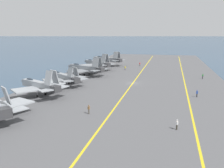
{
  "coord_description": "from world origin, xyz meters",
  "views": [
    {
      "loc": [
        -69.16,
        -10.13,
        15.29
      ],
      "look_at": [
        -13.83,
        3.14,
        2.9
      ],
      "focal_mm": 38.0,
      "sensor_mm": 36.0,
      "label": 1
    }
  ],
  "objects": [
    {
      "name": "parked_jet_fourth",
      "position": [
        -6.8,
        19.24,
        2.7
      ],
      "size": [
        13.19,
        14.88,
        5.75
      ],
      "color": "gray",
      "rests_on": "carrier_deck"
    },
    {
      "name": "crew_green_vest",
      "position": [
        11.99,
        -21.27,
        1.37
      ],
      "size": [
        0.36,
        0.44,
        1.77
      ],
      "color": "#232328",
      "rests_on": "carrier_deck"
    },
    {
      "name": "deck_stripe_foul_line",
      "position": [
        0.0,
        -15.13,
        0.4
      ],
      "size": [
        172.97,
        2.63,
        0.01
      ],
      "primitive_type": "cube",
      "rotation": [
        0.0,
        0.0,
        -0.01
      ],
      "color": "yellow",
      "rests_on": "carrier_deck"
    },
    {
      "name": "crew_blue_vest",
      "position": [
        -12.09,
        -17.01,
        1.35
      ],
      "size": [
        0.34,
        0.43,
        1.72
      ],
      "color": "#232328",
      "rests_on": "carrier_deck"
    },
    {
      "name": "carrier_deck",
      "position": [
        0.0,
        0.0,
        0.2
      ],
      "size": [
        192.2,
        55.03,
        0.4
      ],
      "primitive_type": "cube",
      "color": "#565659",
      "rests_on": "ground"
    },
    {
      "name": "parked_jet_seventh",
      "position": [
        36.88,
        17.86,
        3.16
      ],
      "size": [
        12.61,
        17.26,
        6.53
      ],
      "color": "gray",
      "rests_on": "carrier_deck"
    },
    {
      "name": "parked_jet_third",
      "position": [
        -19.58,
        19.69,
        3.04
      ],
      "size": [
        13.23,
        15.13,
        6.67
      ],
      "color": "#9EA3A8",
      "rests_on": "carrier_deck"
    },
    {
      "name": "parked_jet_fifth",
      "position": [
        9.63,
        18.66,
        2.97
      ],
      "size": [
        13.96,
        17.2,
        6.62
      ],
      "color": "gray",
      "rests_on": "carrier_deck"
    },
    {
      "name": "parked_jet_sixth",
      "position": [
        23.77,
        18.72,
        3.01
      ],
      "size": [
        13.75,
        16.21,
        6.69
      ],
      "color": "gray",
      "rests_on": "carrier_deck"
    },
    {
      "name": "crew_white_vest",
      "position": [
        -33.01,
        -11.89,
        1.31
      ],
      "size": [
        0.45,
        0.4,
        1.66
      ],
      "color": "#383328",
      "rests_on": "carrier_deck"
    },
    {
      "name": "ground_plane",
      "position": [
        0.0,
        0.0,
        0.0
      ],
      "size": [
        2000.0,
        2000.0,
        0.0
      ],
      "primitive_type": "plane",
      "color": "#334C66"
    },
    {
      "name": "deck_stripe_centerline",
      "position": [
        0.0,
        0.0,
        0.4
      ],
      "size": [
        172.98,
        0.36,
        0.01
      ],
      "primitive_type": "cube",
      "color": "yellow",
      "rests_on": "carrier_deck"
    },
    {
      "name": "crew_brown_vest",
      "position": [
        -29.25,
        3.88,
        1.37
      ],
      "size": [
        0.45,
        0.38,
        1.77
      ],
      "color": "#4C473D",
      "rests_on": "carrier_deck"
    },
    {
      "name": "crew_red_vest",
      "position": [
        37.87,
        2.53,
        1.32
      ],
      "size": [
        0.44,
        0.46,
        1.67
      ],
      "color": "#383328",
      "rests_on": "carrier_deck"
    },
    {
      "name": "crew_yellow_vest",
      "position": [
        24.23,
        6.81,
        1.33
      ],
      "size": [
        0.43,
        0.46,
        1.7
      ],
      "color": "#4C473D",
      "rests_on": "carrier_deck"
    }
  ]
}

